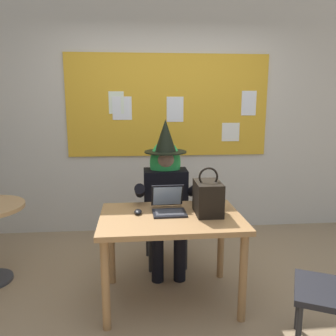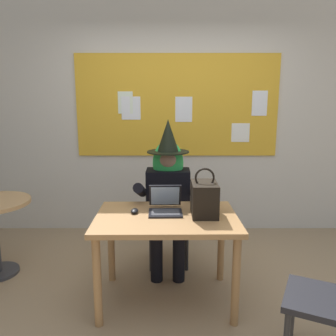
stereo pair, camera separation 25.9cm
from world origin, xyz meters
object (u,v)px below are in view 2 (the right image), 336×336
Objects in this scene: laptop at (166,206)px; computer_mouse at (135,211)px; desk_main at (167,228)px; chair_at_desk at (168,213)px; person_costumed at (169,189)px; handbag at (205,198)px.

computer_mouse is (-0.25, -0.03, -0.03)m from laptop.
desk_main is at bearing -86.41° from laptop.
chair_at_desk is 0.61× the size of person_costumed.
computer_mouse is at bearing 175.77° from handbag.
handbag is (0.29, -0.71, 0.37)m from chair_at_desk.
chair_at_desk is 0.31m from person_costumed.
handbag reaches higher than chair_at_desk.
computer_mouse is (-0.27, -0.55, -0.04)m from person_costumed.
laptop is (-0.02, -0.64, 0.28)m from chair_at_desk.
handbag is (0.29, -0.59, 0.08)m from person_costumed.
chair_at_desk is (0.01, 0.74, -0.13)m from desk_main.
person_costumed is at bearing 86.08° from laptop.
laptop reaches higher than desk_main.
chair_at_desk is 2.34× the size of handbag.
chair_at_desk is at bearing 89.33° from desk_main.
person_costumed is 0.52m from laptop.
computer_mouse is (-0.27, -0.67, 0.25)m from chair_at_desk.
handbag is (0.31, -0.07, 0.09)m from laptop.
desk_main is 0.64m from person_costumed.
chair_at_desk is at bearing 86.85° from laptop.
person_costumed is 4.57× the size of laptop.
laptop reaches higher than computer_mouse.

